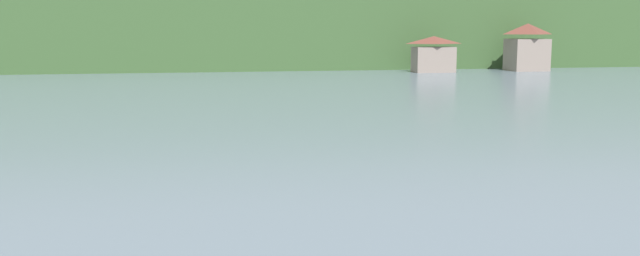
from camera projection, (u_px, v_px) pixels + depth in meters
The scene contains 3 objects.
wooded_hillside at pixel (116, 26), 136.36m from camera, with size 352.00×65.89×37.20m.
shore_building_westcentral at pixel (434, 55), 103.77m from camera, with size 6.47×3.45×5.48m.
shore_building_central at pixel (527, 48), 107.37m from camera, with size 6.02×5.07×7.41m.
Camera 1 is at (-5.33, 16.90, 6.95)m, focal length 38.19 mm.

